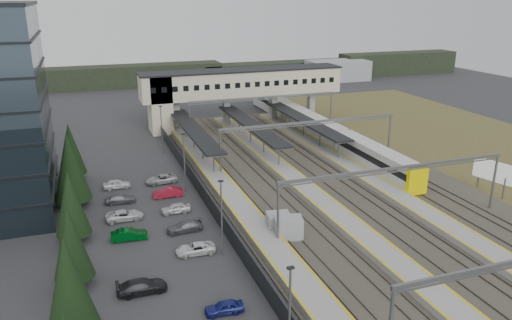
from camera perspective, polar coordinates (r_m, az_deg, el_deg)
name	(u,v)px	position (r m, az deg, el deg)	size (l,w,h in m)	color
ground	(268,213)	(60.47, 1.41, -6.08)	(220.00, 220.00, 0.00)	#2B2B2D
conifer_row	(70,214)	(51.68, -20.46, -5.86)	(4.42, 49.82, 9.50)	black
car_park	(166,246)	(52.46, -10.24, -9.69)	(10.44, 44.50, 1.28)	silver
lampposts	(200,184)	(57.76, -6.45, -2.74)	(0.50, 53.25, 8.07)	slate
fence	(205,197)	(62.70, -5.79, -4.26)	(0.08, 90.00, 2.00)	#26282B
relay_cabin_near	(288,228)	(54.05, 3.73, -7.79)	(3.41, 2.85, 2.46)	gray
relay_cabin_far	(278,223)	(55.31, 2.57, -7.22)	(2.80, 2.45, 2.30)	gray
rail_corridor	(320,187)	(68.09, 7.28, -3.08)	(34.00, 90.00, 0.92)	#3A352E
canopies	(251,125)	(85.47, -0.62, 4.08)	(23.10, 30.00, 3.28)	black
footbridge	(229,87)	(98.82, -3.08, 8.38)	(40.40, 6.40, 11.20)	beige
gantries	(347,149)	(65.78, 10.33, 1.25)	(28.40, 62.28, 7.17)	slate
train	(315,127)	(92.02, 6.80, 3.80)	(2.91, 60.75, 3.66)	beige
billboard	(493,172)	(72.14, 25.41, -1.26)	(1.61, 5.26, 4.50)	slate
treeline_far	(233,72)	(151.73, -2.62, 9.98)	(170.00, 19.00, 7.00)	black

